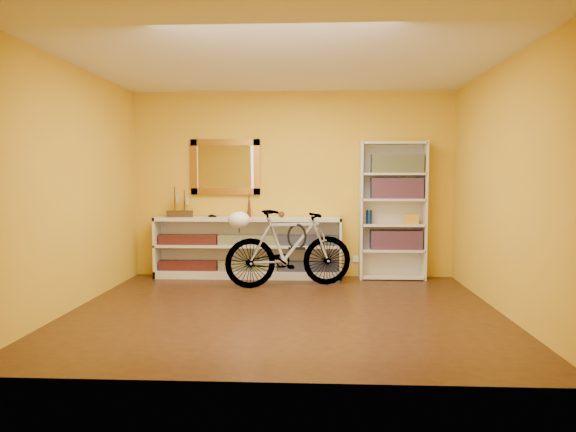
{
  "coord_description": "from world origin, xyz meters",
  "views": [
    {
      "loc": [
        0.32,
        -5.56,
        1.4
      ],
      "look_at": [
        0.0,
        0.7,
        0.95
      ],
      "focal_mm": 33.36,
      "sensor_mm": 36.0,
      "label": 1
    }
  ],
  "objects_px": {
    "console_unit": "(248,248)",
    "bicycle": "(289,248)",
    "bookcase": "(393,210)",
    "helmet": "(239,220)"
  },
  "relations": [
    {
      "from": "bookcase",
      "to": "bicycle",
      "type": "xyz_separation_m",
      "value": [
        -1.39,
        -0.61,
        -0.45
      ]
    },
    {
      "from": "console_unit",
      "to": "bicycle",
      "type": "distance_m",
      "value": 0.85
    },
    {
      "from": "helmet",
      "to": "bicycle",
      "type": "bearing_deg",
      "value": 15.98
    },
    {
      "from": "helmet",
      "to": "bookcase",
      "type": "bearing_deg",
      "value": 21.41
    },
    {
      "from": "bookcase",
      "to": "bicycle",
      "type": "height_order",
      "value": "bookcase"
    },
    {
      "from": "bookcase",
      "to": "helmet",
      "type": "distance_m",
      "value": 2.17
    },
    {
      "from": "bookcase",
      "to": "bicycle",
      "type": "relative_size",
      "value": 1.12
    },
    {
      "from": "console_unit",
      "to": "bicycle",
      "type": "relative_size",
      "value": 1.54
    },
    {
      "from": "bicycle",
      "to": "helmet",
      "type": "distance_m",
      "value": 0.75
    },
    {
      "from": "bookcase",
      "to": "helmet",
      "type": "height_order",
      "value": "bookcase"
    }
  ]
}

